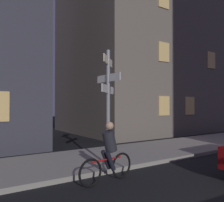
% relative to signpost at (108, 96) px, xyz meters
% --- Properties ---
extents(sidewalk_kerb, '(40.00, 3.44, 0.14)m').
position_rel_signpost_xyz_m(sidewalk_kerb, '(0.54, 1.29, -2.27)').
color(sidewalk_kerb, gray).
rests_on(sidewalk_kerb, ground_plane).
extents(signpost, '(1.24, 1.31, 3.69)m').
position_rel_signpost_xyz_m(signpost, '(0.00, 0.00, 0.00)').
color(signpost, gray).
rests_on(signpost, sidewalk_kerb).
extents(cyclist, '(1.81, 0.38, 1.61)m').
position_rel_signpost_xyz_m(cyclist, '(-0.67, -1.03, -1.59)').
color(cyclist, black).
rests_on(cyclist, ground_plane).
extents(building_right_block, '(12.30, 8.81, 16.34)m').
position_rel_signpost_xyz_m(building_right_block, '(9.22, 8.43, 5.84)').
color(building_right_block, '#6B6056').
rests_on(building_right_block, ground_plane).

